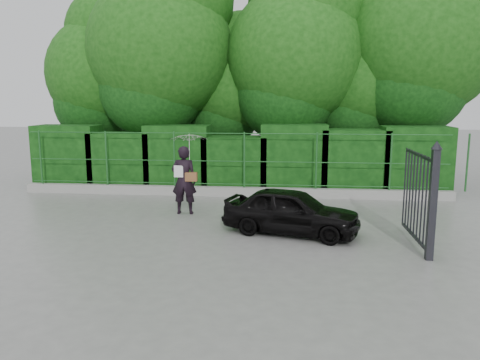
# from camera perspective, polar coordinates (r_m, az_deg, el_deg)

# --- Properties ---
(ground) EXTENTS (80.00, 80.00, 0.00)m
(ground) POSITION_cam_1_polar(r_m,az_deg,el_deg) (10.99, -3.76, -6.77)
(ground) COLOR gray
(kerb) EXTENTS (14.00, 0.25, 0.30)m
(kerb) POSITION_cam_1_polar(r_m,az_deg,el_deg) (15.29, -0.97, -1.42)
(kerb) COLOR #9E9E99
(kerb) RESTS_ON ground
(fence) EXTENTS (14.13, 0.06, 1.80)m
(fence) POSITION_cam_1_polar(r_m,az_deg,el_deg) (15.09, -0.15, 2.47)
(fence) COLOR #205A24
(fence) RESTS_ON kerb
(hedge) EXTENTS (14.20, 1.20, 2.30)m
(hedge) POSITION_cam_1_polar(r_m,az_deg,el_deg) (16.11, -0.35, 2.50)
(hedge) COLOR black
(hedge) RESTS_ON ground
(trees) EXTENTS (17.10, 6.15, 8.08)m
(trees) POSITION_cam_1_polar(r_m,az_deg,el_deg) (18.19, 3.91, 14.51)
(trees) COLOR black
(trees) RESTS_ON ground
(gate) EXTENTS (0.22, 2.33, 2.36)m
(gate) POSITION_cam_1_polar(r_m,az_deg,el_deg) (10.25, 21.70, -1.84)
(gate) COLOR black
(gate) RESTS_ON ground
(woman) EXTENTS (0.99, 1.00, 2.23)m
(woman) POSITION_cam_1_polar(r_m,az_deg,el_deg) (12.85, -6.46, 2.20)
(woman) COLOR black
(woman) RESTS_ON ground
(car) EXTENTS (3.43, 2.13, 1.09)m
(car) POSITION_cam_1_polar(r_m,az_deg,el_deg) (11.07, 6.27, -3.78)
(car) COLOR black
(car) RESTS_ON ground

